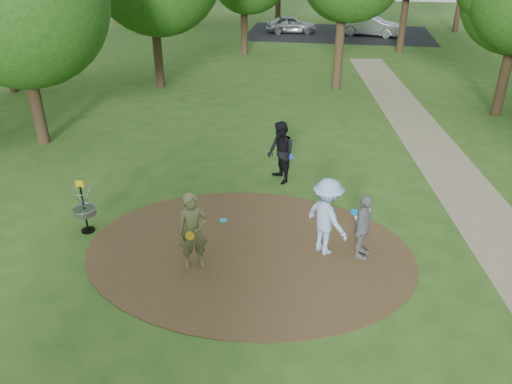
# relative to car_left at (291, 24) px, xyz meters

# --- Properties ---
(ground) EXTENTS (100.00, 100.00, 0.00)m
(ground) POSITION_rel_car_left_xyz_m (1.69, -29.61, -0.65)
(ground) COLOR #2D5119
(ground) RESTS_ON ground
(dirt_clearing) EXTENTS (8.40, 8.40, 0.02)m
(dirt_clearing) POSITION_rel_car_left_xyz_m (1.69, -29.61, -0.64)
(dirt_clearing) COLOR #47301C
(dirt_clearing) RESTS_ON ground
(footpath) EXTENTS (7.55, 39.89, 0.01)m
(footpath) POSITION_rel_car_left_xyz_m (8.19, -27.61, -0.64)
(footpath) COLOR #8C7A5B
(footpath) RESTS_ON ground
(parking_lot) EXTENTS (14.00, 8.00, 0.01)m
(parking_lot) POSITION_rel_car_left_xyz_m (3.69, 0.39, -0.65)
(parking_lot) COLOR black
(parking_lot) RESTS_ON ground
(player_observer_with_disc) EXTENTS (0.85, 0.72, 1.97)m
(player_observer_with_disc) POSITION_rel_car_left_xyz_m (0.49, -30.38, 0.33)
(player_observer_with_disc) COLOR #65663B
(player_observer_with_disc) RESTS_ON ground
(player_throwing_with_disc) EXTENTS (1.55, 1.47, 2.04)m
(player_throwing_with_disc) POSITION_rel_car_left_xyz_m (3.59, -29.28, 0.37)
(player_throwing_with_disc) COLOR #98B2E3
(player_throwing_with_disc) RESTS_ON ground
(player_walking_with_disc) EXTENTS (1.15, 1.23, 2.02)m
(player_walking_with_disc) POSITION_rel_car_left_xyz_m (2.02, -25.51, 0.36)
(player_walking_with_disc) COLOR black
(player_walking_with_disc) RESTS_ON ground
(player_waiting_with_disc) EXTENTS (0.71, 1.08, 1.71)m
(player_waiting_with_disc) POSITION_rel_car_left_xyz_m (4.48, -29.36, 0.21)
(player_waiting_with_disc) COLOR gray
(player_waiting_with_disc) RESTS_ON ground
(disc_ground_cyan) EXTENTS (0.22, 0.22, 0.02)m
(disc_ground_cyan) POSITION_rel_car_left_xyz_m (0.73, -28.26, -0.62)
(disc_ground_cyan) COLOR #18B6C5
(disc_ground_cyan) RESTS_ON dirt_clearing
(disc_ground_red) EXTENTS (0.22, 0.22, 0.02)m
(disc_ground_red) POSITION_rel_car_left_xyz_m (-0.48, -27.93, -0.62)
(disc_ground_red) COLOR #BA123A
(disc_ground_red) RESTS_ON dirt_clearing
(car_left) EXTENTS (4.00, 2.07, 1.30)m
(car_left) POSITION_rel_car_left_xyz_m (0.00, 0.00, 0.00)
(car_left) COLOR #999CA0
(car_left) RESTS_ON ground
(car_right) EXTENTS (4.75, 2.35, 1.50)m
(car_right) POSITION_rel_car_left_xyz_m (5.98, -0.18, 0.10)
(car_right) COLOR #9DA1A4
(car_right) RESTS_ON ground
(disc_golf_basket) EXTENTS (0.63, 0.63, 1.54)m
(disc_golf_basket) POSITION_rel_car_left_xyz_m (-2.81, -29.31, 0.23)
(disc_golf_basket) COLOR black
(disc_golf_basket) RESTS_ON ground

